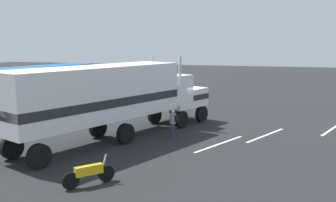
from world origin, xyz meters
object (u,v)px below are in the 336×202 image
Objects in this scene: parked_bus at (35,83)px; motorcycle at (89,173)px; person_bystander at (173,122)px; semi_truck at (112,95)px.

parked_bus is 6.68× the size of motorcycle.
parked_bus reaches higher than person_bystander.
motorcycle is at bearing -163.32° from semi_truck.
parked_bus is at bearing 40.55° from motorcycle.
motorcycle is (-6.56, -1.97, -2.04)m from semi_truck.
parked_bus is at bearing 64.95° from person_bystander.
person_bystander is (1.43, -3.08, -1.63)m from semi_truck.
motorcycle is (-14.18, -12.13, -1.58)m from parked_bus.
semi_truck is 1.24× the size of parked_bus.
person_bystander is 0.14× the size of parked_bus.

